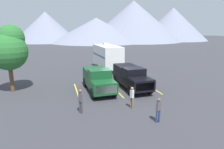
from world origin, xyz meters
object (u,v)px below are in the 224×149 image
object	(u,v)px
pickup_truck_b	(131,76)
person_c	(158,109)
pickup_truck_a	(98,79)
camper_trailer_a	(107,56)
person_b	(132,96)
person_a	(81,100)

from	to	relation	value
pickup_truck_b	person_c	size ratio (longest dim) A/B	3.63
pickup_truck_a	pickup_truck_b	distance (m)	3.27
pickup_truck_b	person_c	bearing A→B (deg)	-97.61
camper_trailer_a	person_c	bearing A→B (deg)	-93.23
pickup_truck_a	person_b	bearing A→B (deg)	-72.11
camper_trailer_a	pickup_truck_b	bearing A→B (deg)	-89.75
pickup_truck_a	person_c	distance (m)	7.55
camper_trailer_a	person_c	xyz separation A→B (m)	(-0.93, -16.42, -1.04)
pickup_truck_a	person_b	world-z (taller)	pickup_truck_a
pickup_truck_b	person_a	size ratio (longest dim) A/B	3.37
person_a	pickup_truck_a	bearing A→B (deg)	64.59
person_b	pickup_truck_a	bearing A→B (deg)	107.89
pickup_truck_b	person_a	xyz separation A→B (m)	(-5.42, -4.58, -0.18)
pickup_truck_a	person_c	bearing A→B (deg)	-72.24
pickup_truck_a	person_c	world-z (taller)	pickup_truck_a
camper_trailer_a	person_a	world-z (taller)	camper_trailer_a
pickup_truck_b	camper_trailer_a	xyz separation A→B (m)	(-0.04, 9.18, 0.78)
pickup_truck_b	camper_trailer_a	world-z (taller)	camper_trailer_a
pickup_truck_a	pickup_truck_b	bearing A→B (deg)	1.01
camper_trailer_a	person_b	bearing A→B (deg)	-96.98
pickup_truck_b	person_c	distance (m)	7.31
person_a	person_c	world-z (taller)	person_a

